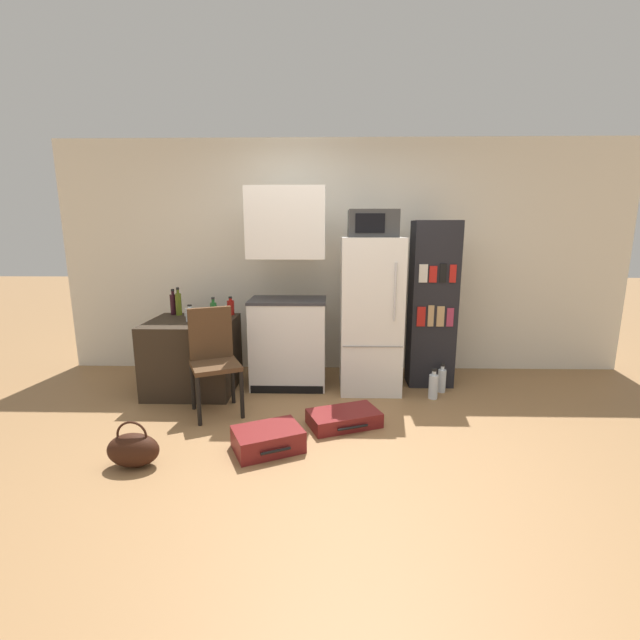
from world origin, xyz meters
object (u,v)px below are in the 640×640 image
Objects in this scene: microwave at (373,224)px; bottle_ketchup_red at (231,307)px; water_bottle_front at (433,386)px; side_table at (193,355)px; bottle_olive_oil at (179,303)px; suitcase_large_flat at (344,418)px; bottle_wine_dark at (173,304)px; bottle_green_tall at (214,312)px; suitcase_small_flat at (268,439)px; refrigerator at (370,315)px; chair at (213,352)px; bookshelf at (432,305)px; bottle_clear_short at (190,314)px; bowl at (192,314)px; water_bottle_middle at (442,380)px; kitchen_hutch at (288,298)px; handbag at (133,449)px.

bottle_ketchup_red is (-1.46, 0.21, -0.86)m from microwave.
side_table is at bearing 175.49° from water_bottle_front.
bottle_olive_oil reaches higher than suitcase_large_flat.
bottle_green_tall is at bearing -36.53° from bottle_wine_dark.
bottle_ketchup_red is at bearing 86.33° from suitcase_small_flat.
water_bottle_front is at bearing -10.06° from bottle_olive_oil.
suitcase_large_flat is at bearing -107.85° from refrigerator.
bottle_ketchup_red reaches higher than side_table.
chair reaches higher than side_table.
bookshelf is 2.46m from bottle_clear_short.
suitcase_small_flat is (0.67, -1.13, -0.75)m from bottle_green_tall.
suitcase_small_flat is at bearing -55.75° from bowl.
side_table is at bearing -177.03° from microwave.
refrigerator is 1.72m from suitcase_small_flat.
microwave reaches higher than water_bottle_middle.
water_bottle_front is (2.40, -0.19, -0.24)m from side_table.
microwave reaches higher than bottle_green_tall.
microwave is at bearing -6.09° from bottle_wine_dark.
side_table reaches higher than suitcase_small_flat.
water_bottle_middle is at bearing 54.22° from water_bottle_front.
kitchen_hutch is 1.77m from water_bottle_middle.
bookshelf is 2.58× the size of suitcase_large_flat.
bottle_green_tall is 0.69× the size of handbag.
side_table reaches higher than handbag.
bottle_wine_dark is 0.29× the size of chair.
refrigerator reaches higher than bottle_ketchup_red.
bottle_olive_oil is 0.82× the size of handbag.
refrigerator reaches higher than chair.
chair is 1.59× the size of suitcase_small_flat.
chair is at bearing -167.30° from water_bottle_middle.
side_table is 2.22m from microwave.
suitcase_large_flat is at bearing -43.02° from bottle_ketchup_red.
bottle_wine_dark is at bearing 178.71° from bottle_ketchup_red.
bottle_wine_dark is at bearing 129.47° from bottle_clear_short.
refrigerator is 0.98m from water_bottle_middle.
side_table is at bearing -176.99° from refrigerator.
bottle_ketchup_red is at bearing 171.96° from refrigerator.
handbag is at bearing -82.03° from bottle_olive_oil.
microwave is 2.84× the size of bottle_clear_short.
bottle_wine_dark is at bearing 173.34° from water_bottle_middle.
handbag is at bearing -99.21° from bottle_green_tall.
bottle_green_tall reaches higher than bowl.
water_bottle_middle is at bearing -72.70° from bookshelf.
refrigerator is at bearing 6.60° from bottle_green_tall.
bottle_ketchup_red reaches higher than handbag.
bottle_wine_dark is at bearing 178.33° from bookshelf.
handbag is (-1.76, -1.56, -0.65)m from refrigerator.
bottle_ketchup_red reaches higher than bottle_clear_short.
water_bottle_front is at bearing -2.82° from bottle_green_tall.
handbag is 1.18× the size of water_bottle_front.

